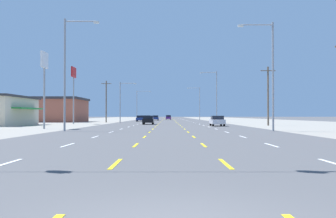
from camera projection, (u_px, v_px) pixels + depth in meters
ground_plane at (167, 123)px, 71.13m from camera, size 572.00×572.00×0.00m
lot_apron_left at (34, 123)px, 71.01m from camera, size 28.00×440.00×0.01m
lot_apron_right at (299, 123)px, 71.25m from camera, size 28.00×440.00×0.01m
lane_markings at (166, 120)px, 109.63m from camera, size 10.64×227.60×0.01m
sedan_far_right_nearest at (215, 121)px, 54.31m from camera, size 1.80×4.50×1.46m
sedan_inner_left_near at (146, 120)px, 63.76m from camera, size 1.80×4.50×1.46m
sedan_far_left_mid at (138, 118)px, 92.84m from camera, size 1.80×4.50×1.46m
sedan_inner_left_midfar at (154, 118)px, 109.89m from camera, size 1.80×4.50×1.46m
sedan_far_left_far at (142, 118)px, 111.40m from camera, size 1.80×4.50×1.46m
hatchback_center_turn_farther at (167, 117)px, 126.91m from camera, size 1.72×3.90×1.54m
sedan_far_left_farthest at (146, 117)px, 127.55m from camera, size 1.80×4.50×1.46m
storefront_left_row_2 at (58, 110)px, 86.94m from camera, size 10.97×14.59×5.49m
pole_sign_left_row_1 at (42, 70)px, 42.98m from camera, size 0.24×2.06×8.68m
pole_sign_left_row_2 at (72, 79)px, 66.18m from camera, size 0.24×2.79×9.88m
streetlight_left_row_0 at (66, 67)px, 37.14m from camera, size 3.43×0.26×10.97m
streetlight_right_row_0 at (268, 69)px, 37.23m from camera, size 3.49×0.26×10.63m
streetlight_left_row_1 at (120, 99)px, 80.16m from camera, size 3.50×0.26×8.51m
streetlight_right_row_1 at (213, 93)px, 80.27m from camera, size 3.58×0.26×10.80m
streetlight_left_row_2 at (137, 103)px, 123.21m from camera, size 4.71×0.26×9.51m
streetlight_right_row_2 at (197, 101)px, 123.31m from camera, size 4.10×0.26×10.59m
utility_pole_right_row_1 at (266, 95)px, 56.85m from camera, size 2.20×0.26×8.77m
utility_pole_left_row_2 at (104, 101)px, 81.47m from camera, size 2.20×0.26×8.89m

